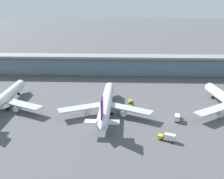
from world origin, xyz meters
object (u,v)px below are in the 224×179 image
at_px(airliner_centre_stand, 106,104).
at_px(service_truck_by_tail_yellow, 168,137).
at_px(airliner_left_stand, 2,100).
at_px(service_truck_on_taxiway_yellow, 130,101).
at_px(service_truck_under_wing_grey, 177,117).

bearing_deg(airliner_centre_stand, service_truck_by_tail_yellow, -45.05).
distance_m(airliner_centre_stand, service_truck_by_tail_yellow, 39.03).
xyz_separation_m(airliner_left_stand, airliner_centre_stand, (55.41, -3.59, 0.00)).
xyz_separation_m(service_truck_by_tail_yellow, service_truck_on_taxiway_yellow, (-14.80, 42.76, -0.88)).
bearing_deg(airliner_centre_stand, service_truck_under_wing_grey, -11.70).
bearing_deg(service_truck_on_taxiway_yellow, airliner_left_stand, -170.29).
relative_size(airliner_centre_stand, service_truck_under_wing_grey, 8.16).
relative_size(airliner_left_stand, service_truck_on_taxiway_yellow, 9.02).
bearing_deg(airliner_left_stand, service_truck_on_taxiway_yellow, 9.71).
bearing_deg(service_truck_under_wing_grey, airliner_centre_stand, 168.30).
height_order(airliner_centre_stand, service_truck_under_wing_grey, airliner_centre_stand).
distance_m(service_truck_under_wing_grey, service_truck_by_tail_yellow, 21.62).
distance_m(service_truck_under_wing_grey, service_truck_on_taxiway_yellow, 31.72).
relative_size(service_truck_under_wing_grey, service_truck_by_tail_yellow, 1.00).
bearing_deg(service_truck_by_tail_yellow, airliner_centre_stand, 134.95).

